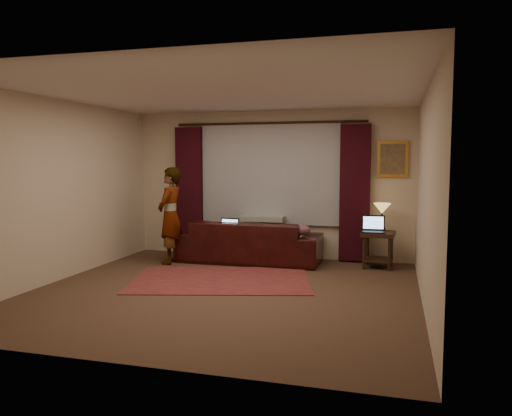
{
  "coord_description": "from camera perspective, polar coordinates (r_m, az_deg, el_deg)",
  "views": [
    {
      "loc": [
        2.14,
        -6.14,
        1.72
      ],
      "look_at": [
        0.1,
        1.2,
        1.0
      ],
      "focal_mm": 35.0,
      "sensor_mm": 36.0,
      "label": 1
    }
  ],
  "objects": [
    {
      "name": "floor",
      "position": [
        6.72,
        -3.61,
        -9.48
      ],
      "size": [
        5.0,
        5.0,
        0.01
      ],
      "primitive_type": "cube",
      "color": "#503728",
      "rests_on": "ground"
    },
    {
      "name": "ceiling",
      "position": [
        6.56,
        -3.75,
        13.1
      ],
      "size": [
        5.0,
        5.0,
        0.02
      ],
      "primitive_type": "cube",
      "color": "silver",
      "rests_on": "ground"
    },
    {
      "name": "wall_back",
      "position": [
        8.91,
        1.62,
        2.7
      ],
      "size": [
        5.0,
        0.02,
        2.6
      ],
      "primitive_type": "cube",
      "color": "beige",
      "rests_on": "ground"
    },
    {
      "name": "wall_front",
      "position": [
        4.24,
        -14.85,
        -0.47
      ],
      "size": [
        5.0,
        0.02,
        2.6
      ],
      "primitive_type": "cube",
      "color": "beige",
      "rests_on": "ground"
    },
    {
      "name": "wall_left",
      "position": [
        7.7,
        -21.54,
        1.9
      ],
      "size": [
        0.02,
        5.0,
        2.6
      ],
      "primitive_type": "cube",
      "color": "beige",
      "rests_on": "ground"
    },
    {
      "name": "wall_right",
      "position": [
        6.16,
        18.86,
        1.2
      ],
      "size": [
        0.02,
        5.0,
        2.6
      ],
      "primitive_type": "cube",
      "color": "beige",
      "rests_on": "ground"
    },
    {
      "name": "sheer_curtain",
      "position": [
        8.84,
        1.53,
        3.98
      ],
      "size": [
        2.5,
        0.05,
        1.8
      ],
      "primitive_type": "cube",
      "color": "#A2A2AA",
      "rests_on": "wall_back"
    },
    {
      "name": "drape_left",
      "position": [
        9.28,
        -7.58,
        2.02
      ],
      "size": [
        0.5,
        0.14,
        2.3
      ],
      "primitive_type": "cube",
      "color": "black",
      "rests_on": "floor"
    },
    {
      "name": "drape_right",
      "position": [
        8.57,
        11.23,
        1.69
      ],
      "size": [
        0.5,
        0.14,
        2.3
      ],
      "primitive_type": "cube",
      "color": "black",
      "rests_on": "floor"
    },
    {
      "name": "curtain_rod",
      "position": [
        8.81,
        1.46,
        9.7
      ],
      "size": [
        0.04,
        0.04,
        3.4
      ],
      "primitive_type": "cylinder",
      "color": "black",
      "rests_on": "wall_back"
    },
    {
      "name": "picture_frame",
      "position": [
        8.61,
        15.34,
        5.41
      ],
      "size": [
        0.5,
        0.04,
        0.6
      ],
      "primitive_type": "cube",
      "color": "gold",
      "rests_on": "wall_back"
    },
    {
      "name": "sofa",
      "position": [
        8.52,
        -0.75,
        -2.91
      ],
      "size": [
        2.42,
        1.05,
        0.98
      ],
      "primitive_type": "imported",
      "rotation": [
        0.0,
        0.0,
        3.14
      ],
      "color": "black",
      "rests_on": "floor"
    },
    {
      "name": "throw_blanket",
      "position": [
        8.73,
        0.77,
        0.5
      ],
      "size": [
        0.77,
        0.32,
        0.09
      ],
      "primitive_type": "cube",
      "rotation": [
        0.0,
        0.0,
        0.02
      ],
      "color": "#9D9C97",
      "rests_on": "sofa"
    },
    {
      "name": "clothing_pile",
      "position": [
        8.21,
        4.62,
        -2.55
      ],
      "size": [
        0.53,
        0.44,
        0.2
      ],
      "primitive_type": "ellipsoid",
      "rotation": [
        0.0,
        0.0,
        0.17
      ],
      "color": "#7D495A",
      "rests_on": "sofa"
    },
    {
      "name": "laptop_sofa",
      "position": [
        8.45,
        -3.43,
        -2.14
      ],
      "size": [
        0.4,
        0.42,
        0.25
      ],
      "primitive_type": null,
      "rotation": [
        0.0,
        0.0,
        -0.16
      ],
      "color": "black",
      "rests_on": "sofa"
    },
    {
      "name": "area_rug",
      "position": [
        7.31,
        -4.02,
        -8.17
      ],
      "size": [
        2.88,
        2.27,
        0.01
      ],
      "primitive_type": "cube",
      "rotation": [
        0.0,
        0.0,
        0.25
      ],
      "color": "maroon",
      "rests_on": "floor"
    },
    {
      "name": "end_table",
      "position": [
        8.29,
        13.76,
        -4.66
      ],
      "size": [
        0.54,
        0.54,
        0.59
      ],
      "primitive_type": "cube",
      "rotation": [
        0.0,
        0.0,
        -0.07
      ],
      "color": "black",
      "rests_on": "floor"
    },
    {
      "name": "tiffany_lamp",
      "position": [
        8.36,
        14.19,
        -1.0
      ],
      "size": [
        0.37,
        0.37,
        0.45
      ],
      "primitive_type": null,
      "rotation": [
        0.0,
        0.0,
        -0.42
      ],
      "color": "#9F844C",
      "rests_on": "end_table"
    },
    {
      "name": "laptop_table",
      "position": [
        8.14,
        13.29,
        -1.81
      ],
      "size": [
        0.39,
        0.42,
        0.26
      ],
      "primitive_type": null,
      "rotation": [
        0.0,
        0.0,
        0.07
      ],
      "color": "black",
      "rests_on": "end_table"
    },
    {
      "name": "person",
      "position": [
        8.46,
        -9.76,
        -0.87
      ],
      "size": [
        0.47,
        0.47,
        1.62
      ],
      "primitive_type": "imported",
      "rotation": [
        0.0,
        0.0,
        -1.57
      ],
      "color": "#9D9C97",
      "rests_on": "floor"
    }
  ]
}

